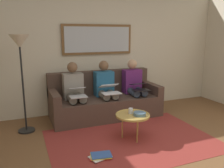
{
  "coord_description": "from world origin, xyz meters",
  "views": [
    {
      "loc": [
        1.58,
        2.25,
        1.67
      ],
      "look_at": [
        0.0,
        -1.7,
        0.75
      ],
      "focal_mm": 37.46,
      "sensor_mm": 36.0,
      "label": 1
    }
  ],
  "objects_px": {
    "framed_mirror": "(98,39)",
    "laptop_black": "(140,87)",
    "laptop_white": "(110,89)",
    "person_left": "(134,85)",
    "coffee_table": "(133,115)",
    "magazine_stack": "(100,156)",
    "laptop_silver": "(77,92)",
    "standing_lamp": "(20,52)",
    "couch": "(104,101)",
    "bowl": "(140,114)",
    "person_right": "(74,90)",
    "person_middle": "(106,87)",
    "cup": "(131,111)"
  },
  "relations": [
    {
      "from": "coffee_table",
      "to": "bowl",
      "type": "bearing_deg",
      "value": 139.67
    },
    {
      "from": "bowl",
      "to": "person_middle",
      "type": "distance_m",
      "value": 1.24
    },
    {
      "from": "coffee_table",
      "to": "laptop_silver",
      "type": "distance_m",
      "value": 1.16
    },
    {
      "from": "laptop_silver",
      "to": "standing_lamp",
      "type": "height_order",
      "value": "standing_lamp"
    },
    {
      "from": "laptop_black",
      "to": "person_middle",
      "type": "distance_m",
      "value": 0.69
    },
    {
      "from": "magazine_stack",
      "to": "bowl",
      "type": "bearing_deg",
      "value": -158.23
    },
    {
      "from": "couch",
      "to": "person_right",
      "type": "distance_m",
      "value": 0.71
    },
    {
      "from": "laptop_white",
      "to": "laptop_silver",
      "type": "distance_m",
      "value": 0.64
    },
    {
      "from": "laptop_black",
      "to": "standing_lamp",
      "type": "bearing_deg",
      "value": -1.37
    },
    {
      "from": "laptop_white",
      "to": "laptop_black",
      "type": "bearing_deg",
      "value": 178.11
    },
    {
      "from": "couch",
      "to": "person_left",
      "type": "relative_size",
      "value": 1.93
    },
    {
      "from": "laptop_white",
      "to": "bowl",
      "type": "bearing_deg",
      "value": 96.81
    },
    {
      "from": "cup",
      "to": "bowl",
      "type": "xyz_separation_m",
      "value": [
        -0.09,
        0.13,
        -0.02
      ]
    },
    {
      "from": "person_middle",
      "to": "laptop_white",
      "type": "xyz_separation_m",
      "value": [
        0.0,
        0.23,
        0.02
      ]
    },
    {
      "from": "cup",
      "to": "laptop_silver",
      "type": "xyz_separation_m",
      "value": [
        0.67,
        -0.86,
        0.18
      ]
    },
    {
      "from": "couch",
      "to": "magazine_stack",
      "type": "relative_size",
      "value": 6.53
    },
    {
      "from": "coffee_table",
      "to": "couch",
      "type": "bearing_deg",
      "value": -88.42
    },
    {
      "from": "couch",
      "to": "framed_mirror",
      "type": "xyz_separation_m",
      "value": [
        0.0,
        -0.39,
        1.24
      ]
    },
    {
      "from": "person_right",
      "to": "person_middle",
      "type": "bearing_deg",
      "value": 180.0
    },
    {
      "from": "bowl",
      "to": "couch",
      "type": "bearing_deg",
      "value": -84.76
    },
    {
      "from": "person_right",
      "to": "magazine_stack",
      "type": "distance_m",
      "value": 1.63
    },
    {
      "from": "laptop_silver",
      "to": "standing_lamp",
      "type": "relative_size",
      "value": 0.23
    },
    {
      "from": "couch",
      "to": "coffee_table",
      "type": "xyz_separation_m",
      "value": [
        -0.03,
        1.22,
        0.08
      ]
    },
    {
      "from": "cup",
      "to": "person_right",
      "type": "relative_size",
      "value": 0.08
    },
    {
      "from": "couch",
      "to": "coffee_table",
      "type": "bearing_deg",
      "value": 91.58
    },
    {
      "from": "laptop_black",
      "to": "laptop_silver",
      "type": "relative_size",
      "value": 0.85
    },
    {
      "from": "person_right",
      "to": "magazine_stack",
      "type": "height_order",
      "value": "person_right"
    },
    {
      "from": "framed_mirror",
      "to": "person_middle",
      "type": "distance_m",
      "value": 1.05
    },
    {
      "from": "bowl",
      "to": "person_right",
      "type": "distance_m",
      "value": 1.45
    },
    {
      "from": "person_left",
      "to": "laptop_silver",
      "type": "relative_size",
      "value": 2.99
    },
    {
      "from": "couch",
      "to": "person_middle",
      "type": "xyz_separation_m",
      "value": [
        0.0,
        0.07,
        0.3
      ]
    },
    {
      "from": "cup",
      "to": "framed_mirror",
      "type": "bearing_deg",
      "value": -89.06
    },
    {
      "from": "person_middle",
      "to": "laptop_silver",
      "type": "bearing_deg",
      "value": 20.26
    },
    {
      "from": "laptop_silver",
      "to": "laptop_white",
      "type": "bearing_deg",
      "value": -179.45
    },
    {
      "from": "magazine_stack",
      "to": "laptop_silver",
      "type": "bearing_deg",
      "value": -90.07
    },
    {
      "from": "person_right",
      "to": "magazine_stack",
      "type": "relative_size",
      "value": 3.39
    },
    {
      "from": "magazine_stack",
      "to": "standing_lamp",
      "type": "height_order",
      "value": "standing_lamp"
    },
    {
      "from": "couch",
      "to": "laptop_black",
      "type": "height_order",
      "value": "couch"
    },
    {
      "from": "person_right",
      "to": "standing_lamp",
      "type": "relative_size",
      "value": 0.69
    },
    {
      "from": "framed_mirror",
      "to": "person_left",
      "type": "xyz_separation_m",
      "value": [
        -0.64,
        0.46,
        -0.94
      ]
    },
    {
      "from": "framed_mirror",
      "to": "laptop_white",
      "type": "relative_size",
      "value": 4.01
    },
    {
      "from": "laptop_silver",
      "to": "magazine_stack",
      "type": "distance_m",
      "value": 1.42
    },
    {
      "from": "magazine_stack",
      "to": "standing_lamp",
      "type": "xyz_separation_m",
      "value": [
        0.91,
        -1.33,
        1.35
      ]
    },
    {
      "from": "couch",
      "to": "bowl",
      "type": "distance_m",
      "value": 1.3
    },
    {
      "from": "person_left",
      "to": "person_middle",
      "type": "height_order",
      "value": "same"
    },
    {
      "from": "bowl",
      "to": "standing_lamp",
      "type": "bearing_deg",
      "value": -31.49
    },
    {
      "from": "framed_mirror",
      "to": "laptop_black",
      "type": "xyz_separation_m",
      "value": [
        -0.64,
        0.71,
        -0.92
      ]
    },
    {
      "from": "coffee_table",
      "to": "person_left",
      "type": "bearing_deg",
      "value": -117.82
    },
    {
      "from": "framed_mirror",
      "to": "coffee_table",
      "type": "relative_size",
      "value": 2.78
    },
    {
      "from": "couch",
      "to": "standing_lamp",
      "type": "xyz_separation_m",
      "value": [
        1.55,
        0.27,
        1.06
      ]
    }
  ]
}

